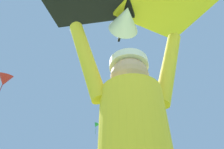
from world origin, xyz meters
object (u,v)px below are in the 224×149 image
Objects in this scene: distant_kite_yellow_high_left at (149,96)px; distant_kite_green_far_center at (96,125)px; distant_kite_red_overhead_distant at (4,80)px; held_stunt_kite at (126,2)px; distant_kite_black_low_right at (111,102)px.

distant_kite_green_far_center is at bearing 141.91° from distant_kite_yellow_high_left.
distant_kite_red_overhead_distant is at bearing -109.89° from distant_kite_green_far_center.
held_stunt_kite is 19.05m from distant_kite_red_overhead_distant.
held_stunt_kite is 1.08× the size of distant_kite_yellow_high_left.
distant_kite_yellow_high_left reaches higher than distant_kite_green_far_center.
distant_kite_red_overhead_distant reaches higher than held_stunt_kite.
distant_kite_green_far_center is at bearing 92.63° from held_stunt_kite.
distant_kite_yellow_high_left is (7.50, 27.43, 17.54)m from held_stunt_kite.
distant_kite_black_low_right is 0.57× the size of distant_kite_yellow_high_left.
held_stunt_kite is 37.82m from distant_kite_green_far_center.
distant_kite_yellow_high_left is (6.71, 2.99, 3.21)m from distant_kite_black_low_right.
distant_kite_green_far_center is 0.74× the size of distant_kite_red_overhead_distant.
held_stunt_kite is at bearing -91.83° from distant_kite_black_low_right.
distant_kite_green_far_center is 10.43m from distant_kite_black_low_right.
distant_kite_red_overhead_distant is (-9.14, 13.67, 9.61)m from held_stunt_kite.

